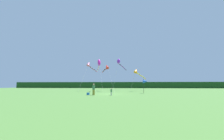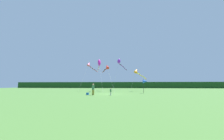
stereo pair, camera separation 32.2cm
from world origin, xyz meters
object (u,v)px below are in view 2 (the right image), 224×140
Objects in this scene: person_adult at (93,89)px; kite_magenta at (99,63)px; cooler_box at (88,94)px; banner_flag_pole at (145,82)px; kite_red at (107,67)px; person_child at (111,91)px; kite_rainbow at (90,65)px; kite_purple at (120,62)px; kite_orange at (137,72)px.

person_adult is 0.22× the size of kite_magenta.
banner_flag_pole is (9.98, 5.29, 2.08)m from cooler_box.
kite_red reaches higher than cooler_box.
person_child is 15.66m from kite_red.
kite_rainbow is at bearing 107.09° from person_adult.
person_child is 0.14× the size of kite_red.
kite_red is 3.23m from kite_magenta.
banner_flag_pole is at bearing -43.93° from kite_red.
kite_purple is at bearing 77.60° from cooler_box.
kite_purple is at bearing 63.31° from kite_red.
cooler_box is at bearing -123.51° from kite_orange.
kite_purple is (0.58, 20.72, 7.93)m from person_child.
kite_rainbow is at bearing 129.70° from kite_magenta.
kite_orange is (8.01, 0.19, -1.31)m from kite_red.
person_child is at bearing -91.59° from kite_purple.
kite_magenta is at bearing -117.29° from kite_purple.
person_adult is at bearing -83.55° from kite_magenta.
banner_flag_pole is (9.01, 5.60, 1.26)m from person_adult.
kite_rainbow is at bearing 104.01° from cooler_box.
person_adult reaches higher than cooler_box.
kite_purple reaches higher than person_adult.
kite_orange is at bearing -5.32° from kite_rainbow.
cooler_box is at bearing -88.41° from kite_magenta.
kite_red is (1.21, 13.74, 6.17)m from cooler_box.
kite_orange is at bearing -52.23° from kite_purple.
banner_flag_pole is 17.03m from kite_purple.
kite_rainbow is at bearing 144.41° from banner_flag_pole.
kite_rainbow reaches higher than kite_magenta.
kite_red is 0.83× the size of kite_purple.
kite_purple reaches higher than kite_magenta.
kite_purple is at bearing 31.27° from kite_rainbow.
person_adult is at bearing -120.11° from kite_orange.
kite_purple reaches higher than kite_rainbow.
kite_orange reaches higher than banner_flag_pole.
kite_rainbow reaches higher than person_adult.
kite_magenta is at bearing -50.30° from kite_rainbow.
kite_red is at bearing 61.37° from kite_magenta.
person_adult is 10.68m from banner_flag_pole.
kite_purple reaches higher than person_child.
kite_orange is (-0.76, 8.63, 2.78)m from banner_flag_pole.
person_child is 3.92m from cooler_box.
kite_orange is (8.25, 14.23, 4.03)m from person_adult.
person_adult is 0.21× the size of kite_orange.
kite_rainbow reaches higher than banner_flag_pole.
cooler_box is 0.04× the size of kite_rainbow.
banner_flag_pole is 9.10m from kite_orange.
kite_orange is (5.37, 14.53, 4.42)m from person_child.
kite_orange is at bearing 1.36° from kite_red.
kite_red is at bearing -15.69° from kite_rainbow.
kite_rainbow is (-13.00, 1.21, 2.16)m from kite_orange.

